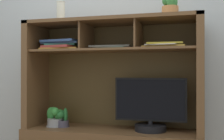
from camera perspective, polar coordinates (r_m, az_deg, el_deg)
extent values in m
cube|color=#AFB8BA|center=(2.97, 1.50, 6.13)|extent=(6.00, 0.02, 2.80)
cube|color=brown|center=(2.98, -14.12, -0.76)|extent=(0.06, 0.44, 0.98)
cube|color=brown|center=(2.58, 16.40, -0.83)|extent=(0.06, 0.44, 0.98)
cube|color=#523E1E|center=(2.89, 1.15, -1.09)|extent=(1.52, 0.02, 0.95)
cube|color=brown|center=(2.72, 0.00, 9.18)|extent=(1.58, 0.44, 0.03)
cube|color=brown|center=(2.69, 0.00, 3.75)|extent=(1.46, 0.39, 0.02)
cube|color=brown|center=(2.78, -4.84, 6.24)|extent=(0.02, 0.37, 0.23)
cube|color=brown|center=(2.65, 5.09, 6.58)|extent=(0.02, 0.37, 0.23)
cylinder|color=black|center=(2.65, 7.30, -10.81)|extent=(0.27, 0.27, 0.06)
cylinder|color=black|center=(2.65, 7.30, -9.90)|extent=(0.04, 0.04, 0.03)
cube|color=black|center=(2.62, 7.30, -5.55)|extent=(0.62, 0.03, 0.37)
cube|color=black|center=(2.60, 7.24, -5.58)|extent=(0.59, 0.00, 0.34)
cylinder|color=#4A4553|center=(2.86, -9.33, -9.98)|extent=(0.11, 0.11, 0.06)
cylinder|color=#4A4553|center=(2.87, -9.33, -10.50)|extent=(0.13, 0.13, 0.01)
ellipsoid|color=#25672D|center=(2.84, -8.82, -8.45)|extent=(0.04, 0.04, 0.13)
ellipsoid|color=#25672D|center=(2.89, -9.17, -8.15)|extent=(0.05, 0.08, 0.07)
ellipsoid|color=#25672D|center=(2.83, -9.77, -8.42)|extent=(0.07, 0.07, 0.07)
cylinder|color=gray|center=(2.90, -10.69, -9.73)|extent=(0.15, 0.15, 0.07)
cylinder|color=gray|center=(2.90, -10.69, -10.38)|extent=(0.17, 0.17, 0.01)
ellipsoid|color=green|center=(2.87, -10.13, -8.41)|extent=(0.07, 0.06, 0.09)
ellipsoid|color=green|center=(2.91, -9.78, -8.28)|extent=(0.06, 0.07, 0.10)
ellipsoid|color=green|center=(2.93, -10.65, -7.89)|extent=(0.06, 0.07, 0.07)
ellipsoid|color=green|center=(2.91, -11.55, -8.18)|extent=(0.08, 0.04, 0.13)
ellipsoid|color=green|center=(2.86, -11.02, -7.54)|extent=(0.04, 0.08, 0.06)
ellipsoid|color=green|center=(2.84, -10.74, -7.75)|extent=(0.07, 0.07, 0.08)
cube|color=#4B775D|center=(2.73, -0.05, 4.09)|extent=(0.30, 0.21, 0.02)
cube|color=gray|center=(2.73, -0.17, 4.44)|extent=(0.38, 0.20, 0.02)
cube|color=gold|center=(2.85, -9.17, 3.90)|extent=(0.37, 0.28, 0.02)
cube|color=#AB3A35|center=(2.86, -9.44, 4.27)|extent=(0.32, 0.32, 0.02)
cube|color=#3B8169|center=(2.86, -9.25, 4.67)|extent=(0.30, 0.21, 0.02)
cube|color=#354E74|center=(2.87, -9.21, 4.99)|extent=(0.40, 0.23, 0.01)
cube|color=#36548A|center=(2.87, -9.31, 5.33)|extent=(0.37, 0.30, 0.02)
cube|color=gold|center=(2.56, 9.99, 4.36)|extent=(0.37, 0.24, 0.02)
cube|color=beige|center=(2.56, 9.69, 4.64)|extent=(0.28, 0.28, 0.01)
cube|color=gold|center=(2.56, 10.01, 4.87)|extent=(0.30, 0.27, 0.01)
cylinder|color=#B87A44|center=(2.65, 10.97, 10.78)|extent=(0.14, 0.14, 0.09)
cylinder|color=#B87A44|center=(2.64, 10.97, 9.89)|extent=(0.16, 0.16, 0.01)
ellipsoid|color=#337837|center=(2.66, 11.46, 12.50)|extent=(0.08, 0.07, 0.12)
ellipsoid|color=#337837|center=(2.70, 10.94, 12.96)|extent=(0.06, 0.07, 0.10)
ellipsoid|color=#337837|center=(2.68, 10.09, 12.77)|extent=(0.05, 0.04, 0.07)
ellipsoid|color=#337837|center=(2.64, 11.03, 12.92)|extent=(0.07, 0.05, 0.13)
cylinder|color=silver|center=(2.94, -9.70, 10.66)|extent=(0.08, 0.08, 0.19)
torus|color=silver|center=(2.96, -9.70, 12.58)|extent=(0.08, 0.08, 0.01)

